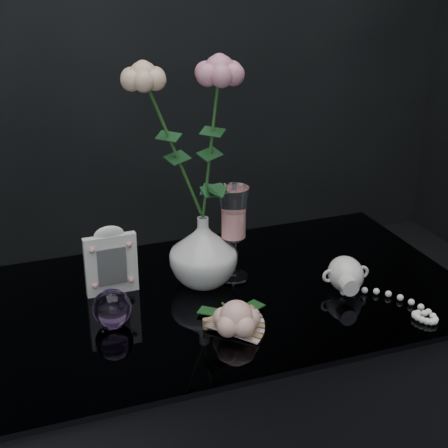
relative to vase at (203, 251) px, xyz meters
name	(u,v)px	position (x,y,z in m)	size (l,w,h in m)	color
table	(212,444)	(0.00, -0.06, -0.45)	(1.05, 0.58, 0.76)	black
vase	(203,251)	(0.00, 0.00, 0.00)	(0.14, 0.14, 0.15)	white
wine_glass	(234,234)	(0.07, 0.00, 0.03)	(0.06, 0.06, 0.21)	white
picture_frame	(111,260)	(-0.19, 0.02, 0.00)	(0.11, 0.09, 0.15)	white
paperweight	(112,308)	(-0.21, -0.10, -0.04)	(0.07, 0.07, 0.07)	#966CAF
paper_fan	(206,323)	(-0.05, -0.17, -0.06)	(0.22, 0.17, 0.02)	beige
loose_rose	(236,318)	(-0.01, -0.21, -0.04)	(0.15, 0.19, 0.07)	#F6B29F
pearl_jar	(346,273)	(0.27, -0.13, -0.04)	(0.25, 0.26, 0.07)	white
roses	(190,130)	(-0.02, 0.00, 0.26)	(0.22, 0.10, 0.37)	beige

